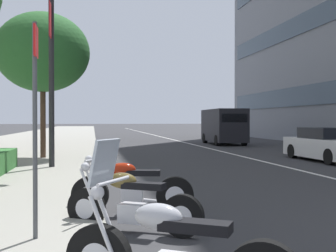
{
  "coord_description": "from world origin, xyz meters",
  "views": [
    {
      "loc": [
        -4.23,
        6.82,
        1.68
      ],
      "look_at": [
        14.95,
        3.46,
        1.42
      ],
      "focal_mm": 45.95,
      "sensor_mm": 36.0,
      "label": 1
    }
  ],
  "objects_px": {
    "delivery_van_ahead": "(224,126)",
    "parking_sign_by_curb": "(35,110)",
    "motorcycle_far_end_row": "(131,190)",
    "street_tree_mid_sidewalk": "(43,53)",
    "street_lamp_with_banners": "(61,1)",
    "motorcycle_under_tarp": "(131,205)",
    "car_far_down_avenue": "(328,145)"
  },
  "relations": [
    {
      "from": "delivery_van_ahead",
      "to": "street_tree_mid_sidewalk",
      "type": "xyz_separation_m",
      "value": [
        -10.62,
        11.01,
        3.14
      ]
    },
    {
      "from": "street_lamp_with_banners",
      "to": "street_tree_mid_sidewalk",
      "type": "distance_m",
      "value": 4.0
    },
    {
      "from": "delivery_van_ahead",
      "to": "parking_sign_by_curb",
      "type": "xyz_separation_m",
      "value": [
        -23.11,
        9.72,
        0.5
      ]
    },
    {
      "from": "motorcycle_far_end_row",
      "to": "parking_sign_by_curb",
      "type": "xyz_separation_m",
      "value": [
        -1.94,
        1.4,
        1.39
      ]
    },
    {
      "from": "motorcycle_far_end_row",
      "to": "street_lamp_with_banners",
      "type": "relative_size",
      "value": 0.24
    },
    {
      "from": "motorcycle_far_end_row",
      "to": "street_tree_mid_sidewalk",
      "type": "distance_m",
      "value": 11.61
    },
    {
      "from": "street_lamp_with_banners",
      "to": "motorcycle_far_end_row",
      "type": "bearing_deg",
      "value": -166.08
    },
    {
      "from": "motorcycle_far_end_row",
      "to": "parking_sign_by_curb",
      "type": "height_order",
      "value": "parking_sign_by_curb"
    },
    {
      "from": "street_tree_mid_sidewalk",
      "to": "car_far_down_avenue",
      "type": "bearing_deg",
      "value": -99.72
    },
    {
      "from": "motorcycle_under_tarp",
      "to": "street_lamp_with_banners",
      "type": "height_order",
      "value": "street_lamp_with_banners"
    },
    {
      "from": "motorcycle_far_end_row",
      "to": "street_tree_mid_sidewalk",
      "type": "bearing_deg",
      "value": -63.59
    },
    {
      "from": "motorcycle_far_end_row",
      "to": "street_tree_mid_sidewalk",
      "type": "relative_size",
      "value": 0.37
    },
    {
      "from": "motorcycle_far_end_row",
      "to": "car_far_down_avenue",
      "type": "bearing_deg",
      "value": -123.85
    },
    {
      "from": "motorcycle_under_tarp",
      "to": "delivery_van_ahead",
      "type": "bearing_deg",
      "value": -80.29
    },
    {
      "from": "car_far_down_avenue",
      "to": "delivery_van_ahead",
      "type": "height_order",
      "value": "delivery_van_ahead"
    },
    {
      "from": "parking_sign_by_curb",
      "to": "street_lamp_with_banners",
      "type": "xyz_separation_m",
      "value": [
        8.79,
        0.29,
        3.77
      ]
    },
    {
      "from": "street_lamp_with_banners",
      "to": "street_tree_mid_sidewalk",
      "type": "bearing_deg",
      "value": 15.01
    },
    {
      "from": "parking_sign_by_curb",
      "to": "street_tree_mid_sidewalk",
      "type": "distance_m",
      "value": 12.83
    },
    {
      "from": "parking_sign_by_curb",
      "to": "motorcycle_under_tarp",
      "type": "bearing_deg",
      "value": -63.09
    },
    {
      "from": "motorcycle_under_tarp",
      "to": "street_lamp_with_banners",
      "type": "distance_m",
      "value": 9.76
    },
    {
      "from": "street_tree_mid_sidewalk",
      "to": "motorcycle_far_end_row",
      "type": "bearing_deg",
      "value": -165.7
    },
    {
      "from": "delivery_van_ahead",
      "to": "parking_sign_by_curb",
      "type": "height_order",
      "value": "parking_sign_by_curb"
    },
    {
      "from": "motorcycle_far_end_row",
      "to": "car_far_down_avenue",
      "type": "relative_size",
      "value": 0.48
    },
    {
      "from": "delivery_van_ahead",
      "to": "street_tree_mid_sidewalk",
      "type": "relative_size",
      "value": 0.87
    },
    {
      "from": "parking_sign_by_curb",
      "to": "street_lamp_with_banners",
      "type": "height_order",
      "value": "street_lamp_with_banners"
    },
    {
      "from": "parking_sign_by_curb",
      "to": "street_tree_mid_sidewalk",
      "type": "relative_size",
      "value": 0.47
    },
    {
      "from": "motorcycle_far_end_row",
      "to": "parking_sign_by_curb",
      "type": "distance_m",
      "value": 2.76
    },
    {
      "from": "motorcycle_under_tarp",
      "to": "street_tree_mid_sidewalk",
      "type": "xyz_separation_m",
      "value": [
        11.84,
        2.58,
        4.04
      ]
    },
    {
      "from": "motorcycle_under_tarp",
      "to": "delivery_van_ahead",
      "type": "relative_size",
      "value": 0.38
    },
    {
      "from": "car_far_down_avenue",
      "to": "delivery_van_ahead",
      "type": "xyz_separation_m",
      "value": [
        12.6,
        0.55,
        0.66
      ]
    },
    {
      "from": "delivery_van_ahead",
      "to": "street_lamp_with_banners",
      "type": "distance_m",
      "value": 17.99
    },
    {
      "from": "delivery_van_ahead",
      "to": "street_lamp_with_banners",
      "type": "relative_size",
      "value": 0.56
    }
  ]
}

